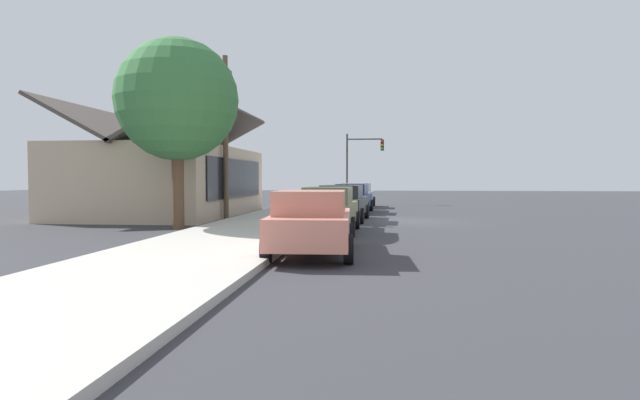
{
  "coord_description": "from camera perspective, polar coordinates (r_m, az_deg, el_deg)",
  "views": [
    {
      "loc": [
        -23.7,
        1.09,
        1.88
      ],
      "look_at": [
        -0.74,
        3.73,
        0.94
      ],
      "focal_mm": 29.72,
      "sensor_mm": 36.0,
      "label": 1
    }
  ],
  "objects": [
    {
      "name": "ground_plane",
      "position": [
        23.8,
        9.18,
        -2.24
      ],
      "size": [
        120.0,
        120.0,
        0.0
      ],
      "primitive_type": "plane",
      "color": "#38383D"
    },
    {
      "name": "car_charcoal",
      "position": [
        23.52,
        2.47,
        -0.27
      ],
      "size": [
        4.9,
        2.27,
        1.59
      ],
      "rotation": [
        0.0,
        0.0,
        -0.05
      ],
      "color": "#2D3035",
      "rests_on": "ground"
    },
    {
      "name": "car_olive",
      "position": [
        18.36,
        1.02,
        -1.0
      ],
      "size": [
        4.57,
        1.98,
        1.59
      ],
      "rotation": [
        0.0,
        0.0,
        -0.01
      ],
      "color": "olive",
      "rests_on": "ground"
    },
    {
      "name": "fire_hydrant_red",
      "position": [
        21.59,
        -1.73,
        -1.35
      ],
      "size": [
        0.22,
        0.22,
        0.71
      ],
      "color": "red",
      "rests_on": "sidewalk_curb"
    },
    {
      "name": "shade_tree",
      "position": [
        20.4,
        -15.13,
        10.32
      ],
      "size": [
        4.47,
        4.47,
        7.0
      ],
      "color": "brown",
      "rests_on": "ground"
    },
    {
      "name": "traffic_light_main",
      "position": [
        39.42,
        4.47,
        4.65
      ],
      "size": [
        0.37,
        2.79,
        5.2
      ],
      "color": "#383833",
      "rests_on": "ground"
    },
    {
      "name": "utility_pole_wooden",
      "position": [
        24.88,
        -10.14,
        7.01
      ],
      "size": [
        1.8,
        0.24,
        7.5
      ],
      "color": "brown",
      "rests_on": "ground"
    },
    {
      "name": "sidewalk_curb",
      "position": [
        24.19,
        -4.2,
        -1.95
      ],
      "size": [
        60.0,
        4.2,
        0.16
      ],
      "primitive_type": "cube",
      "color": "beige",
      "rests_on": "ground"
    },
    {
      "name": "car_navy",
      "position": [
        29.23,
        3.55,
        0.23
      ],
      "size": [
        4.99,
        2.19,
        1.59
      ],
      "rotation": [
        0.0,
        0.0,
        -0.06
      ],
      "color": "navy",
      "rests_on": "ground"
    },
    {
      "name": "storefront_building",
      "position": [
        28.4,
        -16.0,
        2.2
      ],
      "size": [
        12.35,
        7.48,
        5.48
      ],
      "color": "#CCB293",
      "rests_on": "ground"
    },
    {
      "name": "car_silver",
      "position": [
        34.67,
        4.05,
        0.55
      ],
      "size": [
        4.5,
        2.29,
        1.59
      ],
      "rotation": [
        0.0,
        0.0,
        -0.06
      ],
      "color": "silver",
      "rests_on": "ground"
    },
    {
      "name": "car_coral",
      "position": [
        12.98,
        -0.87,
        -2.37
      ],
      "size": [
        4.69,
        2.22,
        1.59
      ],
      "rotation": [
        0.0,
        0.0,
        0.05
      ],
      "color": "#EA8C75",
      "rests_on": "ground"
    }
  ]
}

